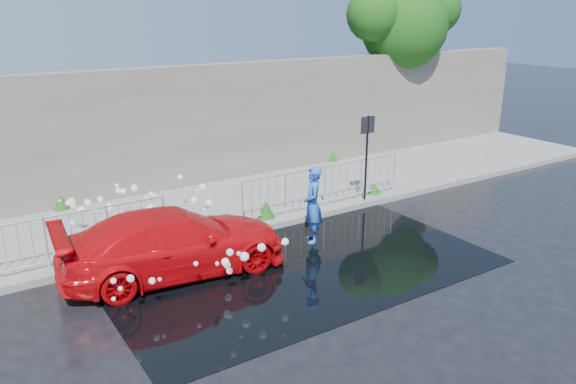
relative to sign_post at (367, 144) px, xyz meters
name	(u,v)px	position (x,y,z in m)	size (l,w,h in m)	color
ground	(303,288)	(-4.20, -3.10, -1.72)	(90.00, 90.00, 0.00)	black
pavement	(196,211)	(-4.20, 1.90, -1.65)	(30.00, 4.00, 0.15)	slate
curb	(231,235)	(-4.20, -0.10, -1.64)	(30.00, 0.25, 0.16)	slate
retaining_wall	(161,129)	(-4.20, 4.10, 0.18)	(30.00, 0.60, 3.50)	#5A554C
puddle	(296,263)	(-3.70, -2.10, -1.72)	(8.00, 5.00, 0.01)	black
sign_post	(367,144)	(0.00, 0.00, 0.00)	(0.45, 0.06, 2.50)	black
tree	(405,22)	(5.34, 4.31, 3.00)	(4.93, 3.16, 6.19)	#332114
railing_left	(46,241)	(-8.20, 0.25, -0.99)	(5.05, 0.05, 1.10)	silver
railing_right	(325,184)	(-1.20, 0.25, -0.99)	(5.05, 0.05, 1.10)	silver
weeds	(198,208)	(-4.37, 1.40, -1.39)	(12.17, 3.93, 0.45)	#144311
water_spray	(161,220)	(-5.79, 0.21, -1.02)	(3.64, 5.42, 1.00)	white
red_car	(174,242)	(-6.01, -1.10, -1.05)	(1.87, 4.61, 1.34)	red
person	(313,205)	(-2.70, -1.30, -0.82)	(0.66, 0.43, 1.81)	blue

